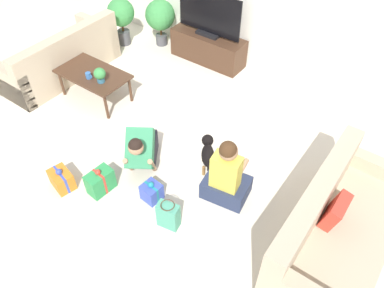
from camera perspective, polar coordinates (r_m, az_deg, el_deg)
The scene contains 17 objects.
ground_plane at distance 4.99m, azimuth -6.28°, elevation -1.70°, with size 16.00×16.00×0.00m, color beige.
sofa_left at distance 6.60m, azimuth -19.49°, elevation 12.15°, with size 0.87×1.96×0.82m.
sofa_right at distance 4.19m, azimuth 21.05°, elevation -12.13°, with size 0.87×1.96×0.82m.
coffee_table at distance 5.82m, azimuth -14.82°, elevation 10.04°, with size 1.08×0.62×0.45m.
tv_console at distance 6.63m, azimuth 2.46°, elevation 14.44°, with size 1.30×0.43×0.49m.
tv at distance 6.36m, azimuth 2.63°, elevation 18.84°, with size 1.16×0.20×0.72m.
potted_plant_corner_left at distance 7.09m, azimuth -10.77°, elevation 18.72°, with size 0.48×0.48×0.85m.
potted_plant_back_left at distance 6.98m, azimuth -4.88°, elevation 18.81°, with size 0.53×0.53×0.83m.
person_kneeling at distance 4.63m, azimuth -7.63°, elevation -0.75°, with size 0.68×0.80×0.76m.
person_sitting at distance 4.29m, azimuth 5.27°, elevation -5.00°, with size 0.58×0.53×0.91m.
dog at distance 4.68m, azimuth 2.41°, elevation -1.20°, with size 0.37×0.48×0.35m.
gift_box_a at distance 4.44m, azimuth -6.16°, elevation -7.26°, with size 0.23×0.23×0.29m.
gift_box_b at distance 4.60m, azimuth -13.81°, elevation -5.56°, with size 0.22×0.34×0.35m.
gift_box_c at distance 4.79m, azimuth -19.25°, elevation -5.11°, with size 0.34×0.28×0.30m.
gift_bag_a at distance 4.16m, azimuth -3.63°, elevation -10.79°, with size 0.26×0.18×0.37m.
mug at distance 5.68m, azimuth -15.49°, elevation 10.02°, with size 0.12×0.08×0.09m.
tabletop_plant at distance 5.52m, azimuth -13.87°, elevation 10.24°, with size 0.17×0.17×0.22m.
Camera 1 is at (2.44, -2.43, 3.61)m, focal length 35.00 mm.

